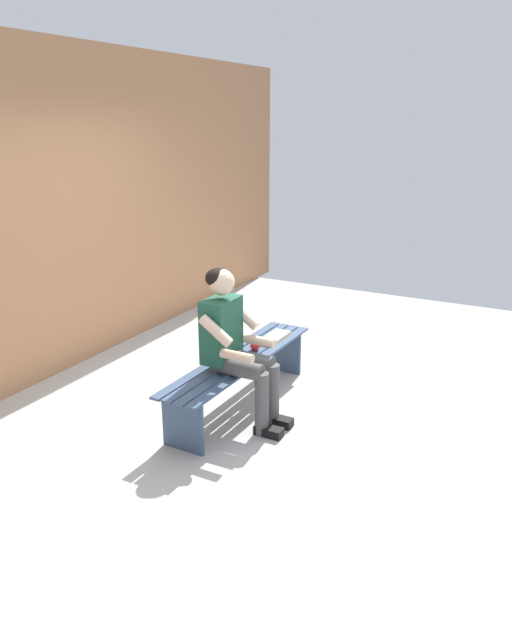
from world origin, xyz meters
name	(u,v)px	position (x,y,z in m)	size (l,w,h in m)	color
ground_plane	(292,517)	(1.13, 1.00, -0.02)	(10.00, 7.00, 0.04)	#B2B2AD
brick_wall	(5,220)	(0.50, -1.98, 1.49)	(9.50, 0.24, 2.97)	#B27A51
bench_near	(240,368)	(0.00, 0.00, 0.34)	(1.89, 0.42, 0.43)	#384C6B
person_seated	(235,341)	(0.25, 0.10, 0.68)	(0.50, 0.69, 1.24)	#1E513D
apple	(255,346)	(-0.20, 0.03, 0.48)	(0.08, 0.08, 0.08)	red
book_open	(274,338)	(-0.52, 0.05, 0.44)	(0.41, 0.17, 0.02)	white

